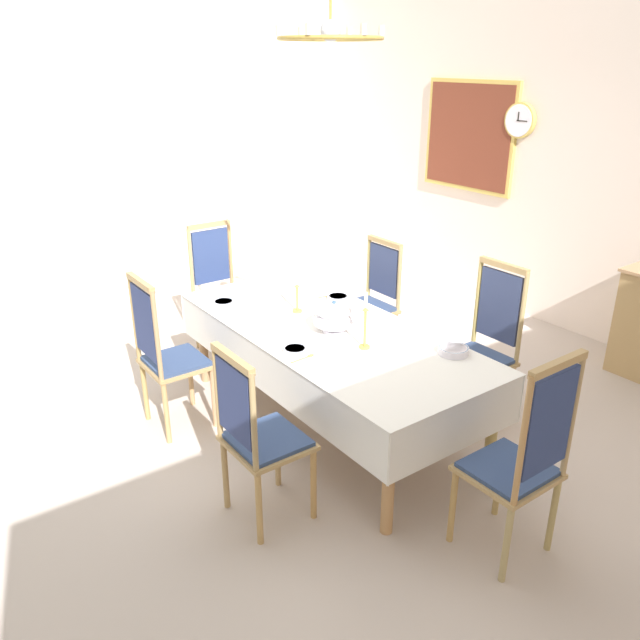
{
  "coord_description": "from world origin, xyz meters",
  "views": [
    {
      "loc": [
        3.2,
        -2.28,
        2.49
      ],
      "look_at": [
        -0.05,
        0.1,
        0.8
      ],
      "focal_mm": 35.67,
      "sensor_mm": 36.0,
      "label": 1
    }
  ],
  "objects_px": {
    "chair_north_b": "(484,344)",
    "chair_head_west": "(219,287)",
    "spoon_primary": "(332,295)",
    "spoon_secondary": "(308,356)",
    "chair_head_east": "(522,458)",
    "chair_south_a": "(166,353)",
    "bowl_far_right": "(453,350)",
    "candlestick_west": "(297,296)",
    "mounted_clock": "(520,120)",
    "chair_north_a": "(371,300)",
    "bowl_far_left": "(224,303)",
    "framed_painting": "(469,136)",
    "chair_south_b": "(257,433)",
    "soup_tureen": "(334,317)",
    "candlestick_east": "(365,326)",
    "bowl_near_left": "(338,298)",
    "bowl_near_right": "(295,350)",
    "chandelier": "(330,36)",
    "dining_table": "(329,339)"
  },
  "relations": [
    {
      "from": "dining_table",
      "to": "spoon_secondary",
      "type": "bearing_deg",
      "value": -53.01
    },
    {
      "from": "chair_north_b",
      "to": "bowl_near_right",
      "type": "distance_m",
      "value": 1.41
    },
    {
      "from": "chair_south_a",
      "to": "candlestick_east",
      "type": "height_order",
      "value": "chair_south_a"
    },
    {
      "from": "chair_head_west",
      "to": "chair_head_east",
      "type": "bearing_deg",
      "value": 90.0
    },
    {
      "from": "candlestick_west",
      "to": "chair_south_b",
      "type": "bearing_deg",
      "value": -43.79
    },
    {
      "from": "bowl_near_left",
      "to": "bowl_far_left",
      "type": "relative_size",
      "value": 1.04
    },
    {
      "from": "chair_head_west",
      "to": "spoon_secondary",
      "type": "bearing_deg",
      "value": 78.99
    },
    {
      "from": "bowl_far_right",
      "to": "spoon_secondary",
      "type": "distance_m",
      "value": 0.92
    },
    {
      "from": "bowl_near_right",
      "to": "framed_painting",
      "type": "bearing_deg",
      "value": 115.83
    },
    {
      "from": "bowl_far_left",
      "to": "chandelier",
      "type": "distance_m",
      "value": 2.02
    },
    {
      "from": "chair_head_west",
      "to": "bowl_far_left",
      "type": "height_order",
      "value": "chair_head_west"
    },
    {
      "from": "chair_north_b",
      "to": "chair_south_a",
      "type": "bearing_deg",
      "value": 56.9
    },
    {
      "from": "chair_north_b",
      "to": "chair_head_west",
      "type": "xyz_separation_m",
      "value": [
        -2.21,
        -0.94,
        -0.01
      ]
    },
    {
      "from": "chair_south_a",
      "to": "spoon_secondary",
      "type": "relative_size",
      "value": 6.42
    },
    {
      "from": "dining_table",
      "to": "spoon_secondary",
      "type": "distance_m",
      "value": 0.47
    },
    {
      "from": "chair_north_b",
      "to": "spoon_secondary",
      "type": "distance_m",
      "value": 1.35
    },
    {
      "from": "chair_south_a",
      "to": "mounted_clock",
      "type": "distance_m",
      "value": 4.03
    },
    {
      "from": "spoon_secondary",
      "to": "chair_north_a",
      "type": "bearing_deg",
      "value": 121.19
    },
    {
      "from": "bowl_near_left",
      "to": "chandelier",
      "type": "distance_m",
      "value": 1.9
    },
    {
      "from": "candlestick_east",
      "to": "chair_south_a",
      "type": "bearing_deg",
      "value": -137.37
    },
    {
      "from": "chair_south_a",
      "to": "chandelier",
      "type": "bearing_deg",
      "value": 55.93
    },
    {
      "from": "spoon_primary",
      "to": "spoon_secondary",
      "type": "xyz_separation_m",
      "value": [
        0.79,
        -0.79,
        0.0
      ]
    },
    {
      "from": "chair_south_a",
      "to": "spoon_primary",
      "type": "distance_m",
      "value": 1.36
    },
    {
      "from": "bowl_far_left",
      "to": "framed_painting",
      "type": "relative_size",
      "value": 0.14
    },
    {
      "from": "chair_head_east",
      "to": "chandelier",
      "type": "relative_size",
      "value": 1.82
    },
    {
      "from": "bowl_near_left",
      "to": "bowl_far_right",
      "type": "height_order",
      "value": "bowl_far_right"
    },
    {
      "from": "chair_head_west",
      "to": "spoon_primary",
      "type": "xyz_separation_m",
      "value": [
        1.11,
        0.41,
        0.17
      ]
    },
    {
      "from": "chair_north_b",
      "to": "spoon_primary",
      "type": "xyz_separation_m",
      "value": [
        -1.1,
        -0.52,
        0.16
      ]
    },
    {
      "from": "chair_head_east",
      "to": "chair_south_a",
      "type": "bearing_deg",
      "value": 112.46
    },
    {
      "from": "dining_table",
      "to": "chair_north_b",
      "type": "height_order",
      "value": "chair_north_b"
    },
    {
      "from": "spoon_primary",
      "to": "bowl_far_right",
      "type": "bearing_deg",
      "value": 4.7
    },
    {
      "from": "chair_south_b",
      "to": "bowl_far_right",
      "type": "relative_size",
      "value": 5.6
    },
    {
      "from": "bowl_far_left",
      "to": "mounted_clock",
      "type": "xyz_separation_m",
      "value": [
        0.02,
        3.25,
        1.14
      ]
    },
    {
      "from": "candlestick_west",
      "to": "bowl_far_right",
      "type": "relative_size",
      "value": 1.65
    },
    {
      "from": "framed_painting",
      "to": "bowl_far_left",
      "type": "bearing_deg",
      "value": -79.5
    },
    {
      "from": "spoon_secondary",
      "to": "chandelier",
      "type": "relative_size",
      "value": 0.27
    },
    {
      "from": "bowl_far_left",
      "to": "mounted_clock",
      "type": "distance_m",
      "value": 3.44
    },
    {
      "from": "dining_table",
      "to": "chair_north_a",
      "type": "bearing_deg",
      "value": 124.22
    },
    {
      "from": "chair_head_west",
      "to": "candlestick_west",
      "type": "xyz_separation_m",
      "value": [
        1.24,
        0.0,
        0.29
      ]
    },
    {
      "from": "chair_north_a",
      "to": "candlestick_west",
      "type": "relative_size",
      "value": 3.36
    },
    {
      "from": "soup_tureen",
      "to": "candlestick_east",
      "type": "xyz_separation_m",
      "value": [
        0.33,
        0.0,
        0.05
      ]
    },
    {
      "from": "chair_north_a",
      "to": "chair_north_b",
      "type": "relative_size",
      "value": 0.91
    },
    {
      "from": "soup_tureen",
      "to": "chair_south_b",
      "type": "bearing_deg",
      "value": -60.26
    },
    {
      "from": "candlestick_west",
      "to": "mounted_clock",
      "type": "height_order",
      "value": "mounted_clock"
    },
    {
      "from": "spoon_secondary",
      "to": "soup_tureen",
      "type": "bearing_deg",
      "value": 117.25
    },
    {
      "from": "candlestick_west",
      "to": "bowl_far_right",
      "type": "distance_m",
      "value": 1.23
    },
    {
      "from": "candlestick_west",
      "to": "mounted_clock",
      "type": "relative_size",
      "value": 0.95
    },
    {
      "from": "chair_north_a",
      "to": "chair_south_b",
      "type": "bearing_deg",
      "value": 123.25
    },
    {
      "from": "chair_north_a",
      "to": "bowl_far_right",
      "type": "height_order",
      "value": "chair_north_a"
    },
    {
      "from": "chair_south_b",
      "to": "spoon_primary",
      "type": "bearing_deg",
      "value": 129.23
    }
  ]
}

